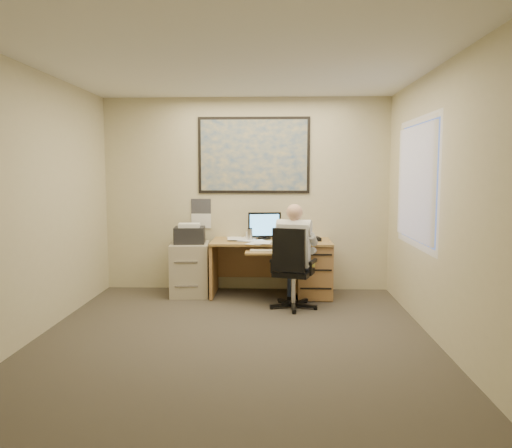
{
  "coord_description": "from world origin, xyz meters",
  "views": [
    {
      "loc": [
        0.41,
        -4.77,
        1.67
      ],
      "look_at": [
        0.18,
        1.3,
        1.03
      ],
      "focal_mm": 35.0,
      "sensor_mm": 36.0,
      "label": 1
    }
  ],
  "objects_px": {
    "desk": "(296,263)",
    "filing_cabinet": "(190,264)",
    "office_chair": "(295,285)",
    "person": "(294,256)"
  },
  "relations": [
    {
      "from": "office_chair",
      "to": "desk",
      "type": "bearing_deg",
      "value": 104.99
    },
    {
      "from": "office_chair",
      "to": "filing_cabinet",
      "type": "bearing_deg",
      "value": 172.55
    },
    {
      "from": "desk",
      "to": "office_chair",
      "type": "relative_size",
      "value": 1.59
    },
    {
      "from": "desk",
      "to": "person",
      "type": "height_order",
      "value": "person"
    },
    {
      "from": "desk",
      "to": "filing_cabinet",
      "type": "bearing_deg",
      "value": -179.57
    },
    {
      "from": "office_chair",
      "to": "person",
      "type": "relative_size",
      "value": 0.79
    },
    {
      "from": "desk",
      "to": "person",
      "type": "distance_m",
      "value": 0.64
    },
    {
      "from": "desk",
      "to": "filing_cabinet",
      "type": "height_order",
      "value": "desk"
    },
    {
      "from": "desk",
      "to": "filing_cabinet",
      "type": "xyz_separation_m",
      "value": [
        -1.44,
        -0.01,
        -0.02
      ]
    },
    {
      "from": "filing_cabinet",
      "to": "person",
      "type": "distance_m",
      "value": 1.52
    }
  ]
}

